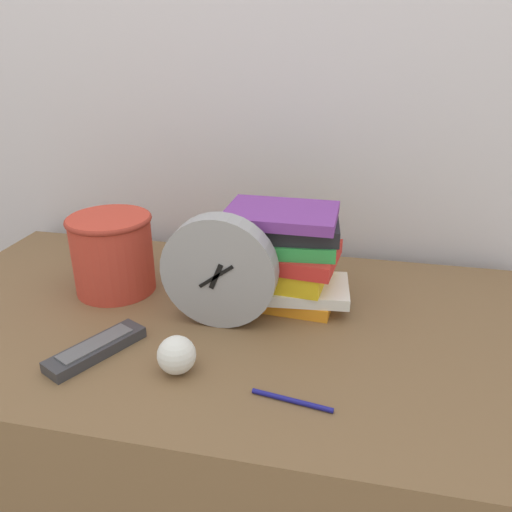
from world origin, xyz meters
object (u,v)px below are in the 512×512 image
(pen, at_px, (292,400))
(basket, at_px, (113,252))
(tv_remote, at_px, (96,348))
(desk_clock, at_px, (221,272))
(crumpled_paper_ball, at_px, (177,355))
(book_stack, at_px, (284,256))

(pen, bearing_deg, basket, 146.11)
(basket, distance_m, tv_remote, 0.26)
(desk_clock, xyz_separation_m, pen, (0.16, -0.20, -0.11))
(desk_clock, distance_m, tv_remote, 0.26)
(tv_remote, relative_size, crumpled_paper_ball, 2.87)
(desk_clock, bearing_deg, tv_remote, -142.23)
(tv_remote, bearing_deg, book_stack, 42.84)
(book_stack, bearing_deg, pen, -78.60)
(basket, relative_size, tv_remote, 0.96)
(desk_clock, xyz_separation_m, crumpled_paper_ball, (-0.03, -0.16, -0.08))
(book_stack, xyz_separation_m, tv_remote, (-0.29, -0.27, -0.09))
(crumpled_paper_ball, bearing_deg, basket, 132.86)
(desk_clock, distance_m, book_stack, 0.16)
(book_stack, height_order, crumpled_paper_ball, book_stack)
(basket, bearing_deg, book_stack, 5.23)
(basket, relative_size, crumpled_paper_ball, 2.76)
(basket, height_order, crumpled_paper_ball, basket)
(desk_clock, xyz_separation_m, tv_remote, (-0.19, -0.15, -0.10))
(pen, bearing_deg, tv_remote, 171.12)
(pen, bearing_deg, crumpled_paper_ball, 169.18)
(desk_clock, relative_size, crumpled_paper_ball, 3.40)
(crumpled_paper_ball, bearing_deg, tv_remote, 173.59)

